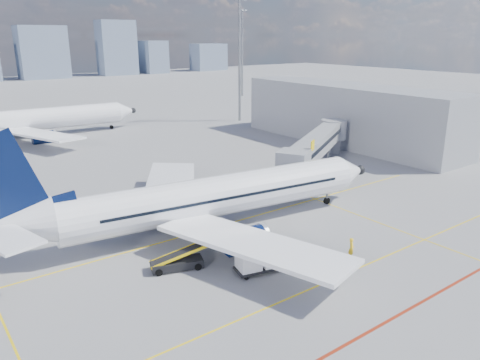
% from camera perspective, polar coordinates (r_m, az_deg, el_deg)
% --- Properties ---
extents(ground, '(420.00, 420.00, 0.00)m').
position_cam_1_polar(ground, '(40.43, 3.23, -9.36)').
color(ground, gray).
rests_on(ground, ground).
extents(apron_markings, '(90.00, 35.12, 0.01)m').
position_cam_1_polar(apron_markings, '(37.52, 6.44, -11.70)').
color(apron_markings, yellow).
rests_on(apron_markings, ground).
extents(jet_bridge, '(23.55, 15.78, 6.30)m').
position_cam_1_polar(jet_bridge, '(66.21, 9.61, 4.48)').
color(jet_bridge, gray).
rests_on(jet_bridge, ground).
extents(terminal_block, '(10.00, 42.00, 10.00)m').
position_cam_1_polar(terminal_block, '(83.98, 13.05, 7.83)').
color(terminal_block, gray).
rests_on(terminal_block, ground).
extents(floodlight_mast_ne, '(3.20, 0.61, 25.45)m').
position_cam_1_polar(floodlight_mast_ne, '(103.00, -0.05, 14.74)').
color(floodlight_mast_ne, gray).
rests_on(floodlight_mast_ne, ground).
extents(floodlight_mast_far, '(3.20, 0.61, 25.45)m').
position_cam_1_polar(floodlight_mast_far, '(147.17, 0.27, 15.49)').
color(floodlight_mast_far, gray).
rests_on(floodlight_mast_far, ground).
extents(main_aircraft, '(40.16, 34.90, 11.76)m').
position_cam_1_polar(main_aircraft, '(44.46, -4.60, -2.36)').
color(main_aircraft, white).
rests_on(main_aircraft, ground).
extents(second_aircraft, '(41.12, 35.81, 11.99)m').
position_cam_1_polar(second_aircraft, '(94.21, -24.53, 6.61)').
color(second_aircraft, white).
rests_on(second_aircraft, ground).
extents(baggage_tug, '(1.95, 1.18, 1.35)m').
position_cam_1_polar(baggage_tug, '(41.05, 4.40, -7.96)').
color(baggage_tug, white).
rests_on(baggage_tug, ground).
extents(cargo_dolly, '(4.25, 2.60, 2.17)m').
position_cam_1_polar(cargo_dolly, '(37.61, 2.44, -9.48)').
color(cargo_dolly, black).
rests_on(cargo_dolly, ground).
extents(belt_loader, '(5.97, 3.14, 2.42)m').
position_cam_1_polar(belt_loader, '(38.57, -7.48, -9.84)').
color(belt_loader, black).
rests_on(belt_loader, ground).
extents(ramp_worker, '(0.80, 0.82, 1.90)m').
position_cam_1_polar(ramp_worker, '(40.77, 13.42, -8.13)').
color(ramp_worker, yellow).
rests_on(ramp_worker, ground).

